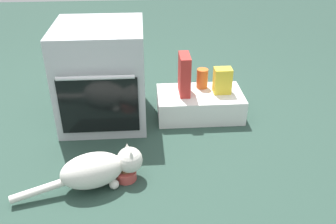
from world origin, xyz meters
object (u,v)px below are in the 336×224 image
food_bowl (126,174)px  cat (99,169)px  oven (102,75)px  sauce_jar (202,78)px  snack_bag (222,81)px  cereal_box (184,75)px  pantry_cabinet (200,104)px

food_bowl → cat: 0.16m
oven → sauce_jar: size_ratio=4.76×
snack_bag → cereal_box: bearing=178.0°
snack_bag → food_bowl: bearing=-134.3°
oven → pantry_cabinet: oven is taller
cat → snack_bag: size_ratio=3.75×
oven → sauce_jar: (0.69, 0.09, -0.09)m
cat → sauce_jar: 1.05m
snack_bag → sauce_jar: (-0.13, 0.09, -0.02)m
oven → food_bowl: bearing=-76.5°
pantry_cabinet → cat: (-0.64, -0.71, 0.02)m
cereal_box → oven: bearing=-179.3°
cereal_box → sauce_jar: cereal_box is taller
cereal_box → sauce_jar: 0.17m
sauce_jar → snack_bag: bearing=-35.1°
pantry_cabinet → snack_bag: size_ratio=3.31×
oven → pantry_cabinet: size_ratio=1.12×
oven → sauce_jar: 0.71m
oven → snack_bag: (0.82, -0.00, -0.07)m
oven → food_bowl: (0.16, -0.68, -0.30)m
food_bowl → sauce_jar: bearing=55.1°
cereal_box → snack_bag: cereal_box is taller
cat → pantry_cabinet: bearing=31.2°
oven → snack_bag: size_ratio=3.71×
cat → snack_bag: bearing=25.3°
cat → snack_bag: (0.80, 0.72, 0.15)m
oven → snack_bag: 0.82m
pantry_cabinet → snack_bag: (0.15, 0.00, 0.18)m
oven → cereal_box: oven is taller
oven → food_bowl: size_ratio=5.75×
food_bowl → cat: cat is taller
oven → cereal_box: 0.56m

